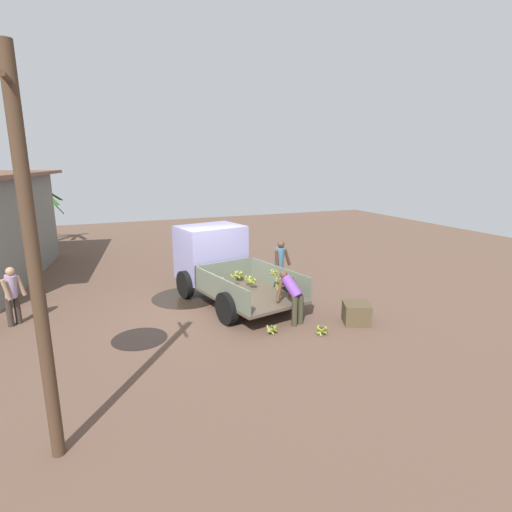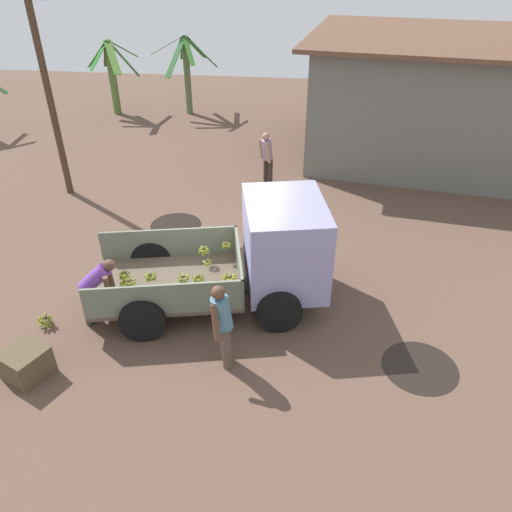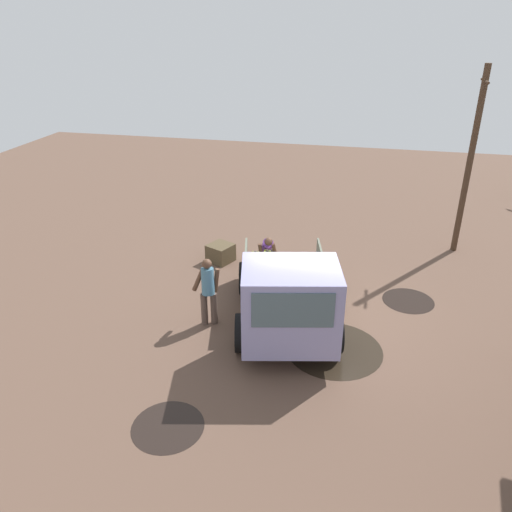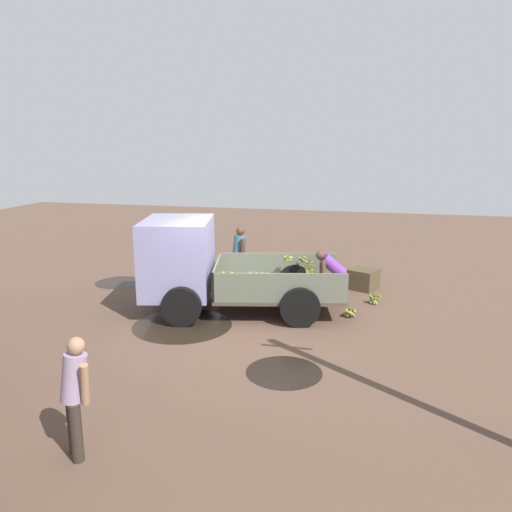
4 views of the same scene
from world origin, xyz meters
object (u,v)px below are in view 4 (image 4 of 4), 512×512
(cargo_truck, at_px, (196,263))
(person_worker_loading, at_px, (333,273))
(banana_bunch_on_ground_0, at_px, (350,312))
(wooden_crate_0, at_px, (363,279))
(person_bystander_near_shed, at_px, (75,392))
(person_foreground_visitor, at_px, (239,254))
(banana_bunch_on_ground_1, at_px, (374,298))

(cargo_truck, distance_m, person_worker_loading, 3.22)
(cargo_truck, relative_size, banana_bunch_on_ground_0, 16.62)
(wooden_crate_0, bearing_deg, person_bystander_near_shed, 68.55)
(cargo_truck, distance_m, person_foreground_visitor, 2.01)
(cargo_truck, bearing_deg, banana_bunch_on_ground_0, 172.61)
(cargo_truck, bearing_deg, person_bystander_near_shed, 82.74)
(person_bystander_near_shed, relative_size, banana_bunch_on_ground_1, 4.80)
(person_worker_loading, bearing_deg, cargo_truck, 1.88)
(cargo_truck, relative_size, person_foreground_visitor, 2.89)
(person_worker_loading, relative_size, banana_bunch_on_ground_1, 4.13)
(banana_bunch_on_ground_1, bearing_deg, wooden_crate_0, -76.55)
(person_bystander_near_shed, bearing_deg, person_foreground_visitor, 48.47)
(person_foreground_visitor, height_order, person_worker_loading, person_foreground_visitor)
(cargo_truck, distance_m, wooden_crate_0, 4.59)
(banana_bunch_on_ground_1, bearing_deg, person_bystander_near_shed, 63.28)
(person_foreground_visitor, bearing_deg, cargo_truck, -125.80)
(person_foreground_visitor, relative_size, banana_bunch_on_ground_1, 5.11)
(person_foreground_visitor, distance_m, person_worker_loading, 2.68)
(person_worker_loading, relative_size, person_bystander_near_shed, 0.86)
(person_worker_loading, relative_size, banana_bunch_on_ground_0, 4.65)
(banana_bunch_on_ground_0, relative_size, banana_bunch_on_ground_1, 0.89)
(cargo_truck, bearing_deg, person_worker_loading, -172.69)
(person_bystander_near_shed, distance_m, banana_bunch_on_ground_0, 6.57)
(wooden_crate_0, bearing_deg, banana_bunch_on_ground_0, 84.65)
(person_foreground_visitor, bearing_deg, person_worker_loading, -40.64)
(person_bystander_near_shed, xyz_separation_m, wooden_crate_0, (-3.19, -8.11, -0.59))
(person_foreground_visitor, relative_size, person_bystander_near_shed, 1.06)
(banana_bunch_on_ground_0, xyz_separation_m, banana_bunch_on_ground_1, (-0.50, -1.09, 0.01))
(person_worker_loading, xyz_separation_m, banana_bunch_on_ground_0, (-0.45, 0.78, -0.65))
(banana_bunch_on_ground_0, distance_m, wooden_crate_0, 2.31)
(cargo_truck, distance_m, banana_bunch_on_ground_1, 4.32)
(person_worker_loading, distance_m, banana_bunch_on_ground_0, 1.11)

